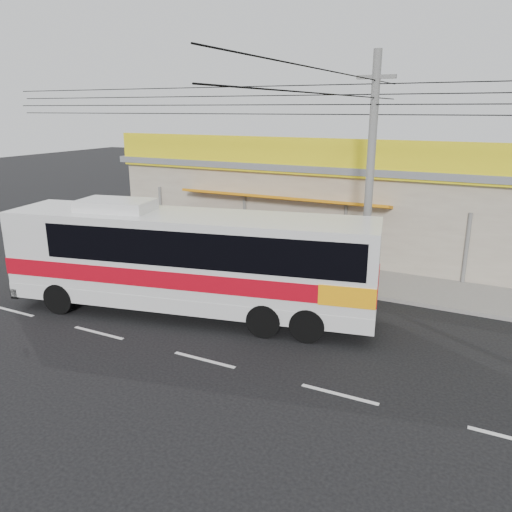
{
  "coord_description": "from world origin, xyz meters",
  "views": [
    {
      "loc": [
        7.07,
        -13.3,
        6.91
      ],
      "look_at": [
        -0.61,
        2.0,
        1.84
      ],
      "focal_mm": 35.0,
      "sensor_mm": 36.0,
      "label": 1
    }
  ],
  "objects_px": {
    "coach_bus": "(194,256)",
    "motorbike_red": "(194,242)",
    "motorbike_dark": "(62,231)",
    "utility_pole": "(375,98)"
  },
  "relations": [
    {
      "from": "coach_bus",
      "to": "motorbike_red",
      "type": "distance_m",
      "value": 7.52
    },
    {
      "from": "coach_bus",
      "to": "motorbike_red",
      "type": "height_order",
      "value": "coach_bus"
    },
    {
      "from": "motorbike_dark",
      "to": "motorbike_red",
      "type": "bearing_deg",
      "value": -68.48
    },
    {
      "from": "motorbike_red",
      "to": "utility_pole",
      "type": "distance_m",
      "value": 11.36
    },
    {
      "from": "coach_bus",
      "to": "motorbike_red",
      "type": "xyz_separation_m",
      "value": [
        -4.12,
        6.12,
        -1.46
      ]
    },
    {
      "from": "motorbike_dark",
      "to": "utility_pole",
      "type": "relative_size",
      "value": 0.06
    },
    {
      "from": "motorbike_red",
      "to": "utility_pole",
      "type": "relative_size",
      "value": 0.05
    },
    {
      "from": "motorbike_dark",
      "to": "utility_pole",
      "type": "distance_m",
      "value": 17.55
    },
    {
      "from": "motorbike_red",
      "to": "coach_bus",
      "type": "bearing_deg",
      "value": -152.11
    },
    {
      "from": "motorbike_red",
      "to": "utility_pole",
      "type": "xyz_separation_m",
      "value": [
        8.97,
        -2.19,
        6.62
      ]
    }
  ]
}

